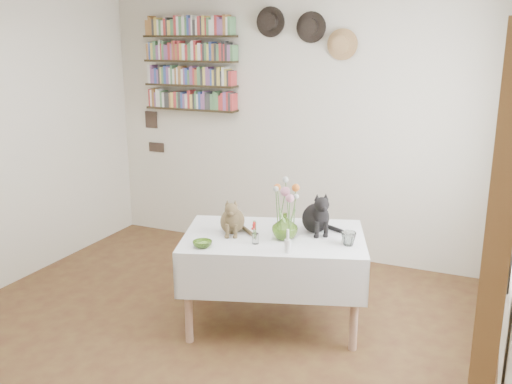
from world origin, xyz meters
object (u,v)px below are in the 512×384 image
at_px(flower_vase, 285,226).
at_px(bookshelf_unit, 190,65).
at_px(tabby_cat, 232,214).
at_px(dining_table, 274,257).
at_px(black_cat, 316,210).

height_order(flower_vase, bookshelf_unit, bookshelf_unit).
distance_m(tabby_cat, bookshelf_unit, 2.15).
bearing_deg(bookshelf_unit, tabby_cat, -51.32).
height_order(dining_table, bookshelf_unit, bookshelf_unit).
bearing_deg(tabby_cat, dining_table, -9.09).
distance_m(dining_table, bookshelf_unit, 2.45).
xyz_separation_m(dining_table, bookshelf_unit, (-1.50, 1.42, 1.31)).
bearing_deg(dining_table, tabby_cat, -166.93).
height_order(dining_table, flower_vase, flower_vase).
height_order(tabby_cat, black_cat, black_cat).
distance_m(black_cat, bookshelf_unit, 2.34).
height_order(tabby_cat, flower_vase, tabby_cat).
bearing_deg(black_cat, dining_table, -178.12).
bearing_deg(black_cat, tabby_cat, 169.05).
xyz_separation_m(dining_table, flower_vase, (0.10, -0.04, 0.27)).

